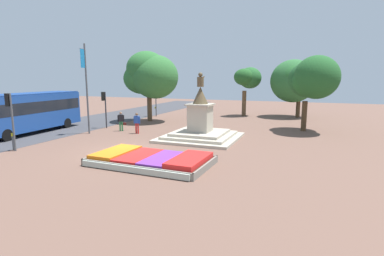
# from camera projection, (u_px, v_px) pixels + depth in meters

# --- Properties ---
(ground_plane) EXTENTS (91.27, 91.27, 0.00)m
(ground_plane) POSITION_uv_depth(u_px,v_px,m) (123.00, 152.00, 18.78)
(ground_plane) COLOR brown
(street_asphalt_strip) EXTENTS (7.52, 79.86, 0.01)m
(street_asphalt_strip) POSITION_uv_depth(u_px,v_px,m) (3.00, 139.00, 22.67)
(street_asphalt_strip) COLOR #3D3D42
(street_asphalt_strip) RESTS_ON ground_plane
(flower_planter) EXTENTS (6.54, 3.73, 0.60)m
(flower_planter) POSITION_uv_depth(u_px,v_px,m) (151.00, 160.00, 16.08)
(flower_planter) COLOR #38281C
(flower_planter) RESTS_ON ground_plane
(statue_monument) EXTENTS (5.68, 5.68, 4.99)m
(statue_monument) POSITION_uv_depth(u_px,v_px,m) (200.00, 127.00, 22.72)
(statue_monument) COLOR #B4AA95
(statue_monument) RESTS_ON ground_plane
(traffic_light_near_crossing) EXTENTS (0.41, 0.30, 3.65)m
(traffic_light_near_crossing) POSITION_uv_depth(u_px,v_px,m) (10.00, 112.00, 18.68)
(traffic_light_near_crossing) COLOR #4C5156
(traffic_light_near_crossing) RESTS_ON ground_plane
(traffic_light_mid_block) EXTENTS (0.42, 0.31, 3.34)m
(traffic_light_mid_block) POSITION_uv_depth(u_px,v_px,m) (104.00, 103.00, 27.39)
(traffic_light_mid_block) COLOR #2D2D33
(traffic_light_mid_block) RESTS_ON ground_plane
(traffic_light_far_corner) EXTENTS (0.41, 0.28, 3.63)m
(traffic_light_far_corner) POSITION_uv_depth(u_px,v_px,m) (155.00, 96.00, 35.82)
(traffic_light_far_corner) COLOR #4C5156
(traffic_light_far_corner) RESTS_ON ground_plane
(banner_pole) EXTENTS (0.14, 0.66, 7.30)m
(banner_pole) POSITION_uv_depth(u_px,v_px,m) (86.00, 87.00, 24.35)
(banner_pole) COLOR #4C5156
(banner_pole) RESTS_ON ground_plane
(city_bus) EXTENTS (3.22, 10.64, 3.34)m
(city_bus) POSITION_uv_depth(u_px,v_px,m) (25.00, 111.00, 24.72)
(city_bus) COLOR #1E4799
(city_bus) RESTS_ON ground_plane
(pedestrian_with_handbag) EXTENTS (0.66, 0.47, 1.70)m
(pedestrian_with_handbag) POSITION_uv_depth(u_px,v_px,m) (121.00, 120.00, 26.06)
(pedestrian_with_handbag) COLOR #338C4C
(pedestrian_with_handbag) RESTS_ON ground_plane
(pedestrian_near_planter) EXTENTS (0.56, 0.27, 1.74)m
(pedestrian_near_planter) POSITION_uv_depth(u_px,v_px,m) (137.00, 122.00, 24.85)
(pedestrian_near_planter) COLOR red
(pedestrian_near_planter) RESTS_ON ground_plane
(kerb_bollard_mid_a) EXTENTS (0.16, 0.16, 1.02)m
(kerb_bollard_mid_a) POSITION_uv_depth(u_px,v_px,m) (13.00, 142.00, 19.15)
(kerb_bollard_mid_a) COLOR #4C5156
(kerb_bollard_mid_a) RESTS_ON ground_plane
(park_tree_far_left) EXTENTS (5.91, 4.95, 7.33)m
(park_tree_far_left) POSITION_uv_depth(u_px,v_px,m) (150.00, 75.00, 31.12)
(park_tree_far_left) COLOR brown
(park_tree_far_left) RESTS_ON ground_plane
(park_tree_behind_statue) EXTENTS (4.17, 4.87, 6.43)m
(park_tree_behind_statue) POSITION_uv_depth(u_px,v_px,m) (313.00, 79.00, 25.11)
(park_tree_behind_statue) COLOR #4C3823
(park_tree_behind_statue) RESTS_ON ground_plane
(park_tree_far_right) EXTENTS (5.24, 5.03, 6.72)m
(park_tree_far_right) POSITION_uv_depth(u_px,v_px,m) (294.00, 80.00, 34.86)
(park_tree_far_right) COLOR #4C3823
(park_tree_far_right) RESTS_ON ground_plane
(park_tree_street_side) EXTENTS (3.13, 3.38, 5.87)m
(park_tree_street_side) POSITION_uv_depth(u_px,v_px,m) (248.00, 78.00, 35.96)
(park_tree_street_side) COLOR brown
(park_tree_street_side) RESTS_ON ground_plane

